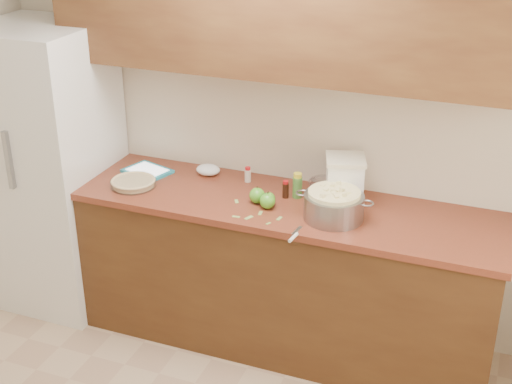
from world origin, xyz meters
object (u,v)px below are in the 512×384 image
at_px(pie, 133,183).
at_px(flour_canister, 345,179).
at_px(tablet, 147,171).
at_px(colander, 334,205).

bearing_deg(pie, flour_canister, 11.82).
bearing_deg(tablet, pie, -66.27).
xyz_separation_m(pie, tablet, (-0.02, 0.21, -0.01)).
relative_size(pie, tablet, 0.85).
distance_m(colander, flour_canister, 0.23).
bearing_deg(pie, tablet, 96.12).
xyz_separation_m(colander, flour_canister, (-0.00, 0.23, 0.06)).
distance_m(pie, flour_canister, 1.23).
height_order(pie, flour_canister, flour_canister).
bearing_deg(colander, flour_canister, 90.92).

